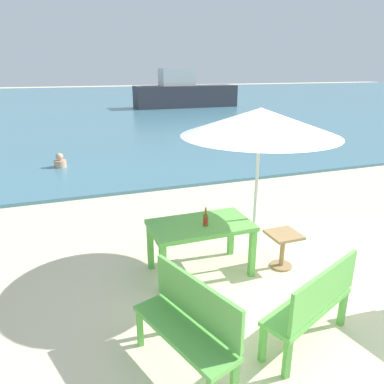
% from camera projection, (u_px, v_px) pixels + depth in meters
% --- Properties ---
extents(ground_plane, '(120.00, 120.00, 0.00)m').
position_uv_depth(ground_plane, '(314.00, 309.00, 4.44)').
color(ground_plane, beige).
extents(sea_water, '(120.00, 50.00, 0.08)m').
position_uv_depth(sea_water, '(90.00, 102.00, 31.11)').
color(sea_water, teal).
rests_on(sea_water, ground_plane).
extents(picnic_table_green, '(1.40, 0.80, 0.76)m').
position_uv_depth(picnic_table_green, '(200.00, 231.00, 5.03)').
color(picnic_table_green, '#60B24C').
rests_on(picnic_table_green, ground_plane).
extents(beer_bottle_amber, '(0.07, 0.07, 0.26)m').
position_uv_depth(beer_bottle_amber, '(206.00, 219.00, 4.89)').
color(beer_bottle_amber, brown).
rests_on(beer_bottle_amber, picnic_table_green).
extents(patio_umbrella, '(2.10, 2.10, 2.30)m').
position_uv_depth(patio_umbrella, '(260.00, 122.00, 4.73)').
color(patio_umbrella, silver).
rests_on(patio_umbrella, ground_plane).
extents(side_table_wood, '(0.44, 0.44, 0.54)m').
position_uv_depth(side_table_wood, '(283.00, 245.00, 5.27)').
color(side_table_wood, '#9E7A51').
rests_on(side_table_wood, ground_plane).
extents(bench_green_left, '(0.74, 1.25, 0.95)m').
position_uv_depth(bench_green_left, '(188.00, 321.00, 3.41)').
color(bench_green_left, '#60B24C').
rests_on(bench_green_left, ground_plane).
extents(bench_green_right, '(1.25, 0.80, 0.95)m').
position_uv_depth(bench_green_right, '(315.00, 301.00, 3.69)').
color(bench_green_right, '#60B24C').
rests_on(bench_green_right, ground_plane).
extents(swimmer_person, '(0.34, 0.34, 0.41)m').
position_uv_depth(swimmer_person, '(60.00, 162.00, 10.41)').
color(swimmer_person, tan).
rests_on(swimmer_person, sea_water).
extents(boat_ferry, '(7.34, 2.00, 2.67)m').
position_uv_depth(boat_ferry, '(184.00, 93.00, 26.16)').
color(boat_ferry, '#38383F').
rests_on(boat_ferry, sea_water).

